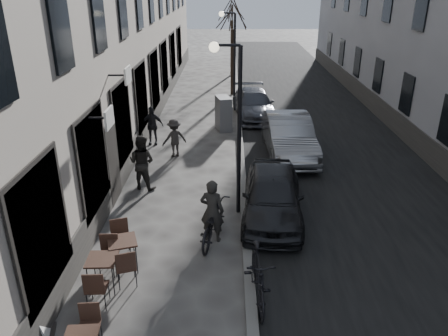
{
  "coord_description": "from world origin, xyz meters",
  "views": [
    {
      "loc": [
        -0.31,
        -5.83,
        6.59
      ],
      "look_at": [
        -0.43,
        5.24,
        1.8
      ],
      "focal_mm": 35.0,
      "sensor_mm": 36.0,
      "label": 1
    }
  ],
  "objects_px": {
    "bicycle": "(212,222)",
    "pedestrian_far": "(152,126)",
    "streetlamp_far": "(231,49)",
    "pedestrian_mid": "(174,138)",
    "car_near": "(272,195)",
    "utility_cabinet": "(223,113)",
    "moped": "(258,276)",
    "bistro_set_b": "(103,270)",
    "pedestrian_near": "(142,162)",
    "tree_far": "(232,9)",
    "tree_near": "(233,15)",
    "car_mid": "(289,136)",
    "streetlamp_near": "(233,113)",
    "car_far": "(254,104)",
    "bistro_set_c": "(123,252)",
    "sign_board": "(42,318)"
  },
  "relations": [
    {
      "from": "utility_cabinet",
      "to": "moped",
      "type": "distance_m",
      "value": 12.07
    },
    {
      "from": "streetlamp_near",
      "to": "pedestrian_far",
      "type": "distance_m",
      "value": 7.29
    },
    {
      "from": "streetlamp_near",
      "to": "utility_cabinet",
      "type": "xyz_separation_m",
      "value": [
        -0.38,
        8.03,
        -2.37
      ]
    },
    {
      "from": "car_mid",
      "to": "moped",
      "type": "distance_m",
      "value": 9.0
    },
    {
      "from": "tree_near",
      "to": "pedestrian_near",
      "type": "xyz_separation_m",
      "value": [
        -3.12,
        -13.35,
        -3.72
      ]
    },
    {
      "from": "moped",
      "to": "car_mid",
      "type": "bearing_deg",
      "value": 75.5
    },
    {
      "from": "tree_far",
      "to": "car_far",
      "type": "relative_size",
      "value": 1.21
    },
    {
      "from": "utility_cabinet",
      "to": "car_near",
      "type": "height_order",
      "value": "utility_cabinet"
    },
    {
      "from": "car_mid",
      "to": "car_far",
      "type": "bearing_deg",
      "value": 99.58
    },
    {
      "from": "car_far",
      "to": "moped",
      "type": "distance_m",
      "value": 14.15
    },
    {
      "from": "pedestrian_near",
      "to": "streetlamp_far",
      "type": "bearing_deg",
      "value": -86.84
    },
    {
      "from": "car_near",
      "to": "tree_far",
      "type": "bearing_deg",
      "value": 97.7
    },
    {
      "from": "pedestrian_near",
      "to": "car_mid",
      "type": "distance_m",
      "value": 6.2
    },
    {
      "from": "streetlamp_far",
      "to": "car_far",
      "type": "relative_size",
      "value": 1.08
    },
    {
      "from": "tree_far",
      "to": "pedestrian_near",
      "type": "distance_m",
      "value": 19.95
    },
    {
      "from": "streetlamp_far",
      "to": "pedestrian_far",
      "type": "distance_m",
      "value": 7.29
    },
    {
      "from": "streetlamp_far",
      "to": "moped",
      "type": "relative_size",
      "value": 2.43
    },
    {
      "from": "bistro_set_b",
      "to": "pedestrian_far",
      "type": "distance_m",
      "value": 9.67
    },
    {
      "from": "bistro_set_b",
      "to": "car_far",
      "type": "xyz_separation_m",
      "value": [
        4.16,
        13.78,
        0.19
      ]
    },
    {
      "from": "tree_near",
      "to": "bistro_set_b",
      "type": "height_order",
      "value": "tree_near"
    },
    {
      "from": "sign_board",
      "to": "moped",
      "type": "distance_m",
      "value": 4.5
    },
    {
      "from": "pedestrian_near",
      "to": "streetlamp_near",
      "type": "bearing_deg",
      "value": 171.04
    },
    {
      "from": "tree_near",
      "to": "car_far",
      "type": "distance_m",
      "value": 6.38
    },
    {
      "from": "pedestrian_mid",
      "to": "pedestrian_far",
      "type": "height_order",
      "value": "pedestrian_far"
    },
    {
      "from": "bistro_set_b",
      "to": "bicycle",
      "type": "distance_m",
      "value": 3.19
    },
    {
      "from": "tree_near",
      "to": "pedestrian_mid",
      "type": "bearing_deg",
      "value": -102.86
    },
    {
      "from": "tree_near",
      "to": "bistro_set_b",
      "type": "relative_size",
      "value": 3.48
    },
    {
      "from": "utility_cabinet",
      "to": "bicycle",
      "type": "bearing_deg",
      "value": -106.2
    },
    {
      "from": "sign_board",
      "to": "tree_near",
      "type": "bearing_deg",
      "value": 65.37
    },
    {
      "from": "bicycle",
      "to": "pedestrian_mid",
      "type": "xyz_separation_m",
      "value": [
        -1.73,
        6.19,
        0.22
      ]
    },
    {
      "from": "sign_board",
      "to": "car_mid",
      "type": "relative_size",
      "value": 0.2
    },
    {
      "from": "car_far",
      "to": "streetlamp_near",
      "type": "bearing_deg",
      "value": -102.01
    },
    {
      "from": "bistro_set_c",
      "to": "pedestrian_mid",
      "type": "relative_size",
      "value": 1.1
    },
    {
      "from": "sign_board",
      "to": "car_near",
      "type": "distance_m",
      "value": 6.96
    },
    {
      "from": "tree_far",
      "to": "tree_near",
      "type": "bearing_deg",
      "value": -90.0
    },
    {
      "from": "pedestrian_far",
      "to": "car_mid",
      "type": "height_order",
      "value": "pedestrian_far"
    },
    {
      "from": "pedestrian_far",
      "to": "pedestrian_near",
      "type": "bearing_deg",
      "value": -87.02
    },
    {
      "from": "bistro_set_c",
      "to": "bicycle",
      "type": "bearing_deg",
      "value": 13.99
    },
    {
      "from": "streetlamp_far",
      "to": "moped",
      "type": "height_order",
      "value": "streetlamp_far"
    },
    {
      "from": "streetlamp_near",
      "to": "bistro_set_c",
      "type": "height_order",
      "value": "streetlamp_near"
    },
    {
      "from": "streetlamp_far",
      "to": "utility_cabinet",
      "type": "bearing_deg",
      "value": -95.54
    },
    {
      "from": "streetlamp_far",
      "to": "car_near",
      "type": "height_order",
      "value": "streetlamp_far"
    },
    {
      "from": "sign_board",
      "to": "streetlamp_far",
      "type": "bearing_deg",
      "value": 63.73
    },
    {
      "from": "pedestrian_near",
      "to": "pedestrian_far",
      "type": "xyz_separation_m",
      "value": [
        -0.38,
        4.35,
        -0.11
      ]
    },
    {
      "from": "bistro_set_b",
      "to": "pedestrian_near",
      "type": "height_order",
      "value": "pedestrian_near"
    },
    {
      "from": "streetlamp_near",
      "to": "utility_cabinet",
      "type": "bearing_deg",
      "value": 92.74
    },
    {
      "from": "utility_cabinet",
      "to": "bicycle",
      "type": "relative_size",
      "value": 0.76
    },
    {
      "from": "bicycle",
      "to": "pedestrian_far",
      "type": "relative_size",
      "value": 1.25
    },
    {
      "from": "tree_near",
      "to": "car_mid",
      "type": "xyz_separation_m",
      "value": [
        2.21,
        -10.17,
        -3.85
      ]
    },
    {
      "from": "streetlamp_near",
      "to": "tree_near",
      "type": "bearing_deg",
      "value": 89.72
    }
  ]
}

